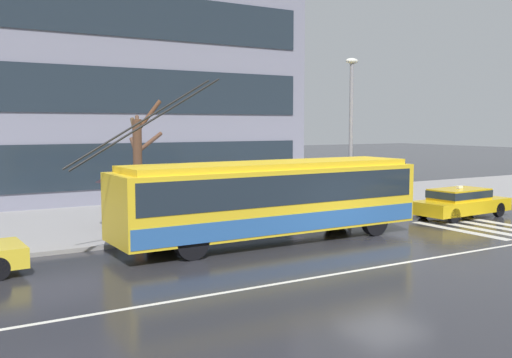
% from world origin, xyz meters
% --- Properties ---
extents(ground_plane, '(160.00, 160.00, 0.00)m').
position_xyz_m(ground_plane, '(0.00, 0.00, 0.00)').
color(ground_plane, '#27272C').
extents(sidewalk_slab, '(80.00, 10.00, 0.14)m').
position_xyz_m(sidewalk_slab, '(0.00, 10.02, 0.07)').
color(sidewalk_slab, gray).
rests_on(sidewalk_slab, ground_plane).
extents(crosswalk_stripe_edge_near, '(0.44, 4.40, 0.01)m').
position_xyz_m(crosswalk_stripe_edge_near, '(5.22, 1.51, 0.00)').
color(crosswalk_stripe_edge_near, beige).
rests_on(crosswalk_stripe_edge_near, ground_plane).
extents(crosswalk_stripe_inner_a, '(0.44, 4.40, 0.01)m').
position_xyz_m(crosswalk_stripe_inner_a, '(6.12, 1.51, 0.00)').
color(crosswalk_stripe_inner_a, beige).
rests_on(crosswalk_stripe_inner_a, ground_plane).
extents(crosswalk_stripe_center, '(0.44, 4.40, 0.01)m').
position_xyz_m(crosswalk_stripe_center, '(7.02, 1.51, 0.00)').
color(crosswalk_stripe_center, beige).
rests_on(crosswalk_stripe_center, ground_plane).
extents(crosswalk_stripe_inner_b, '(0.44, 4.40, 0.01)m').
position_xyz_m(crosswalk_stripe_inner_b, '(7.92, 1.51, 0.00)').
color(crosswalk_stripe_inner_b, beige).
rests_on(crosswalk_stripe_inner_b, ground_plane).
extents(lane_centre_line, '(72.00, 0.14, 0.01)m').
position_xyz_m(lane_centre_line, '(0.00, -1.20, 0.00)').
color(lane_centre_line, silver).
rests_on(lane_centre_line, ground_plane).
extents(trolleybus, '(12.42, 2.66, 5.44)m').
position_xyz_m(trolleybus, '(-1.96, 3.42, 1.52)').
color(trolleybus, yellow).
rests_on(trolleybus, ground_plane).
extents(taxi_ahead_of_bus, '(4.74, 2.00, 1.39)m').
position_xyz_m(taxi_ahead_of_bus, '(7.77, 3.58, 0.70)').
color(taxi_ahead_of_bus, gold).
rests_on(taxi_ahead_of_bus, ground_plane).
extents(pedestrian_at_shelter, '(0.44, 0.44, 1.60)m').
position_xyz_m(pedestrian_at_shelter, '(-5.58, 5.70, 1.08)').
color(pedestrian_at_shelter, black).
rests_on(pedestrian_at_shelter, sidewalk_slab).
extents(pedestrian_approaching_curb, '(1.24, 1.24, 2.03)m').
position_xyz_m(pedestrian_approaching_curb, '(-6.21, 7.94, 1.78)').
color(pedestrian_approaching_curb, '#4B4549').
rests_on(pedestrian_approaching_curb, sidewalk_slab).
extents(street_lamp, '(0.60, 0.32, 6.62)m').
position_xyz_m(street_lamp, '(3.40, 5.72, 4.06)').
color(street_lamp, gray).
rests_on(street_lamp, sidewalk_slab).
extents(street_tree_bare, '(1.39, 1.24, 4.84)m').
position_xyz_m(street_tree_bare, '(-4.92, 8.48, 2.55)').
color(street_tree_bare, brown).
rests_on(street_tree_bare, sidewalk_slab).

